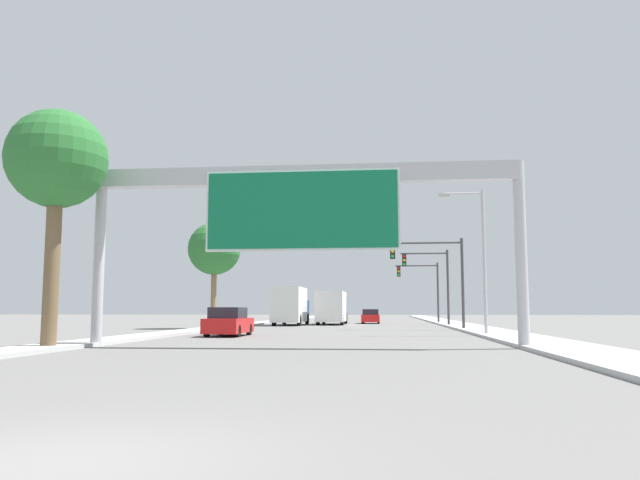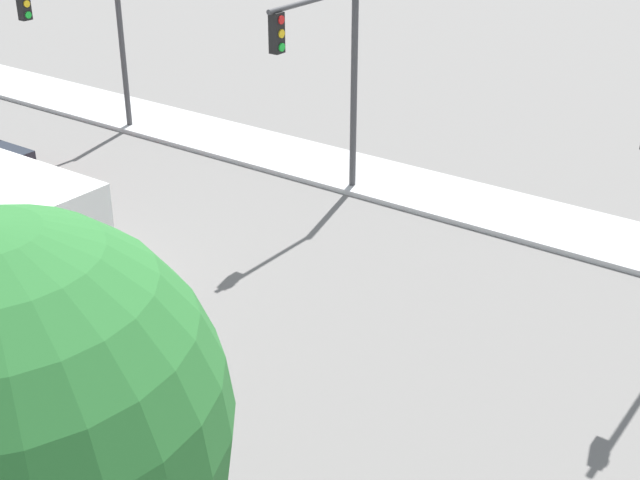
# 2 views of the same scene
# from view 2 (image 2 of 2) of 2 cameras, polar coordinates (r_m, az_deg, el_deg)

# --- Properties ---
(sidewalk_right) EXTENTS (3.00, 120.00, 0.15)m
(sidewalk_right) POSITION_cam_2_polar(r_m,az_deg,el_deg) (36.30, -13.10, 8.11)
(sidewalk_right) COLOR #B4B4B4
(sidewalk_right) RESTS_ON ground
(traffic_light_mid_block) EXTENTS (4.06, 0.32, 6.47)m
(traffic_light_mid_block) POSITION_cam_2_polar(r_m,az_deg,el_deg) (25.71, 0.67, 11.33)
(traffic_light_mid_block) COLOR #3D3D3F
(traffic_light_mid_block) RESTS_ON ground
(traffic_light_far_intersection) EXTENTS (4.33, 0.32, 6.11)m
(traffic_light_far_intersection) POSITION_cam_2_polar(r_m,az_deg,el_deg) (32.31, -14.56, 13.22)
(traffic_light_far_intersection) COLOR #3D3D3F
(traffic_light_far_intersection) RESTS_ON ground
(palm_tree_background) EXTENTS (3.94, 3.94, 7.91)m
(palm_tree_background) POSITION_cam_2_polar(r_m,az_deg,el_deg) (8.53, -18.97, -11.37)
(palm_tree_background) COLOR brown
(palm_tree_background) RESTS_ON ground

